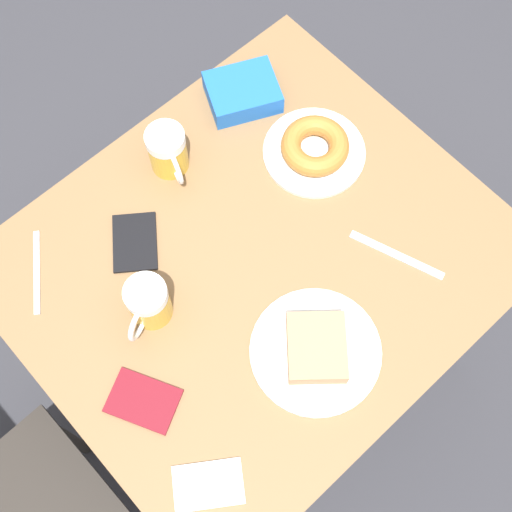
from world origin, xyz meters
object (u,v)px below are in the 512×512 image
beer_mug_left (168,151)px  passport_far_edge (143,401)px  passport_near_edge (135,242)px  plate_with_cake (316,350)px  napkin_folded (208,485)px  beer_mug_center (148,303)px  fork (37,272)px  knife (397,255)px  plate_with_donut (315,148)px  blue_pouch (243,92)px

beer_mug_left → passport_far_edge: size_ratio=0.78×
passport_near_edge → passport_far_edge: same height
plate_with_cake → napkin_folded: (-0.05, 0.31, -0.02)m
napkin_folded → beer_mug_left: bearing=-33.9°
beer_mug_left → beer_mug_center: 0.33m
passport_near_edge → plate_with_cake: bearing=-164.7°
fork → passport_far_edge: bearing=179.3°
fork → plate_with_cake: bearing=-148.8°
knife → passport_near_edge: bearing=44.7°
plate_with_donut → blue_pouch: bearing=5.6°
beer_mug_left → blue_pouch: beer_mug_left is taller
plate_with_cake → knife: (0.03, -0.26, -0.02)m
fork → napkin_folded: bearing=178.7°
plate_with_cake → blue_pouch: (0.52, -0.28, 0.01)m
beer_mug_left → knife: beer_mug_left is taller
fork → passport_near_edge: (-0.08, -0.18, 0.00)m
passport_near_edge → passport_far_edge: 0.32m
plate_with_cake → passport_far_edge: 0.33m
napkin_folded → knife: 0.57m
beer_mug_left → plate_with_donut: bearing=-127.1°
plate_with_donut → beer_mug_center: 0.48m
napkin_folded → fork: size_ratio=0.97×
beer_mug_left → blue_pouch: 0.23m
passport_near_edge → plate_with_donut: bearing=-102.9°
passport_near_edge → knife: bearing=-135.3°
plate_with_cake → napkin_folded: 0.31m
plate_with_cake → napkin_folded: bearing=98.4°
beer_mug_center → passport_near_edge: beer_mug_center is taller
blue_pouch → napkin_folded: bearing=133.8°
fork → plate_with_donut: bearing=-106.4°
beer_mug_left → napkin_folded: size_ratio=0.81×
plate_with_cake → fork: bearing=31.2°
plate_with_cake → beer_mug_center: size_ratio=2.16×
beer_mug_left → beer_mug_center: bearing=133.8°
passport_near_edge → blue_pouch: (0.11, -0.39, 0.02)m
beer_mug_center → blue_pouch: (0.25, -0.46, -0.03)m
fork → passport_far_edge: 0.34m
knife → passport_far_edge: (0.11, 0.56, 0.00)m
plate_with_donut → passport_far_edge: size_ratio=1.43×
passport_far_edge → blue_pouch: size_ratio=0.81×
beer_mug_left → napkin_folded: bearing=146.1°
plate_with_cake → napkin_folded: plate_with_cake is taller
beer_mug_left → napkin_folded: beer_mug_left is taller
knife → fork: bearing=50.6°
fork → beer_mug_left: bearing=-88.6°
plate_with_donut → blue_pouch: plate_with_donut is taller
napkin_folded → plate_with_cake: bearing=-81.6°
plate_with_donut → plate_with_cake: bearing=136.2°
beer_mug_left → knife: bearing=-156.5°
passport_near_edge → blue_pouch: 0.41m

